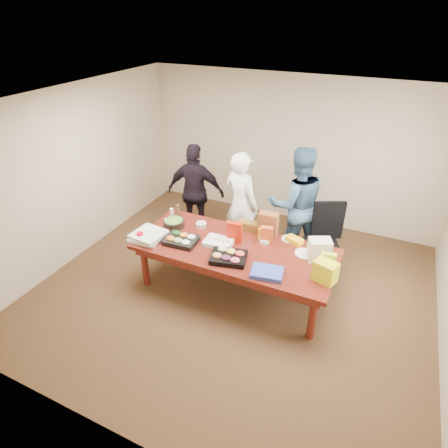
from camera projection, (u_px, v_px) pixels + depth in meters
The scene contains 36 objects.
floor at pixel (234, 289), 5.63m from camera, with size 5.50×5.00×0.02m, color #47301E.
ceiling at pixel (237, 104), 4.24m from camera, with size 5.50×5.00×0.02m, color white.
wall_back at pixel (290, 151), 6.88m from camera, with size 5.50×0.04×2.70m, color beige.
wall_front at pixel (110, 345), 2.99m from camera, with size 5.50×0.04×2.70m, color beige.
wall_left at pixel (76, 175), 5.94m from camera, with size 0.04×5.00×2.70m, color beige.
conference_table at pixel (235, 269), 5.43m from camera, with size 2.80×1.20×0.75m, color #4C1C0F.
office_chair at pixel (322, 244), 5.66m from camera, with size 0.57×0.57×1.12m, color black.
person_center at pixel (241, 205), 6.05m from camera, with size 0.65×0.43×1.78m, color white.
person_right at pixel (297, 204), 5.93m from camera, with size 0.92×0.72×1.89m, color #3B5E7E.
person_left at pixel (196, 192), 6.52m from camera, with size 1.01×0.42×1.72m, color black.
veggie_tray at pixel (181, 240), 5.33m from camera, with size 0.45×0.35×0.07m, color black.
fruit_tray at pixel (229, 257), 4.97m from camera, with size 0.46×0.36×0.07m, color black.
sheet_cake at pixel (219, 242), 5.29m from camera, with size 0.39×0.29×0.07m, color white.
salad_bowl at pixel (174, 223), 5.71m from camera, with size 0.33×0.33×0.11m, color black.
chip_bag_blue at pixel (267, 273), 4.71m from camera, with size 0.39×0.30×0.06m, color #3147AE.
chip_bag_red at pixel (234, 232), 5.29m from camera, with size 0.21×0.09×0.31m, color red.
chip_bag_yellow at pixel (328, 263), 4.69m from camera, with size 0.19×0.08×0.28m, color #C7D625.
chip_bag_orange at pixel (266, 235), 5.28m from camera, with size 0.17×0.07×0.26m, color #D55220.
mayo_jar at pixel (236, 228), 5.57m from camera, with size 0.08×0.08×0.13m, color white.
mustard_bottle at pixel (260, 234), 5.37m from camera, with size 0.06×0.06×0.18m, color yellow.
dressing_bottle at pixel (178, 210), 5.99m from camera, with size 0.06×0.06×0.19m, color brown.
ranch_bottle at pixel (172, 213), 5.92m from camera, with size 0.06×0.06×0.17m, color beige.
banana_bunch at pixel (294, 240), 5.32m from camera, with size 0.23×0.14×0.08m, color yellow.
bread_loaf at pixel (249, 226), 5.61m from camera, with size 0.33×0.14×0.13m, color brown.
kraft_bag at pixel (268, 224), 5.42m from camera, with size 0.28×0.16×0.37m, color brown.
red_cup at pixel (140, 237), 5.36m from camera, with size 0.10×0.10×0.13m, color #BD001A.
clear_cup_a at pixel (150, 233), 5.46m from camera, with size 0.08×0.08×0.11m, color white.
clear_cup_b at pixel (168, 222), 5.71m from camera, with size 0.09×0.09×0.12m, color white.
pizza_box_lower at pixel (147, 237), 5.43m from camera, with size 0.43×0.43×0.05m, color silver.
pizza_box_upper at pixel (149, 234), 5.40m from camera, with size 0.43×0.43×0.05m, color silver.
plate_a at pixel (305, 254), 5.10m from camera, with size 0.26×0.26×0.02m, color white.
plate_b at pixel (289, 239), 5.41m from camera, with size 0.22×0.22×0.01m, color white.
dip_bowl_a at pixel (265, 241), 5.33m from camera, with size 0.15×0.15×0.06m, color #F4E8C7.
dip_bowl_b at pixel (201, 225), 5.71m from camera, with size 0.16×0.16×0.06m, color beige.
grocery_bag_white at pixel (319, 250), 4.92m from camera, with size 0.29×0.20×0.31m, color beige.
grocery_bag_yellow at pixel (325, 272), 4.55m from camera, with size 0.27×0.19×0.27m, color yellow.
Camera 1 is at (1.70, -4.00, 3.70)m, focal length 30.13 mm.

